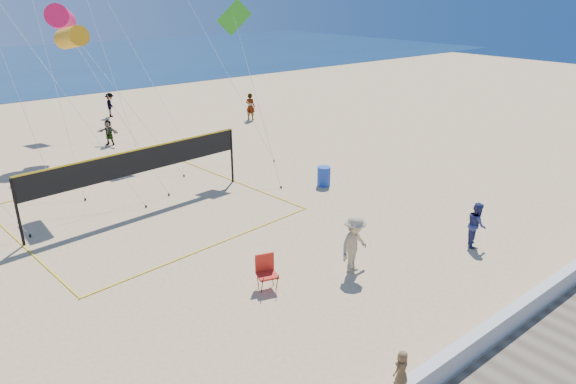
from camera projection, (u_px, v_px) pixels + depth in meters
ground at (322, 330)px, 13.28m from camera, size 120.00×120.00×0.00m
toddler at (402, 368)px, 10.47m from camera, size 0.39×0.26×0.80m
bystander_a at (477, 224)px, 17.47m from camera, size 0.97×0.96×1.58m
bystander_b at (354, 244)px, 15.78m from camera, size 1.31×0.90×1.86m
far_person_1 at (109, 133)px, 29.17m from camera, size 1.13×1.34×1.45m
far_person_2 at (250, 107)px, 34.90m from camera, size 0.70×0.79×1.83m
far_person_4 at (110, 105)px, 35.77m from camera, size 1.06×1.25×1.67m
camp_chair at (266, 270)px, 14.99m from camera, size 0.70×0.82×1.17m
trash_barrel at (324, 176)px, 23.08m from camera, size 0.74×0.74×0.88m
volleyball_net at (139, 168)px, 20.11m from camera, size 10.25×10.11×2.52m
kite_2 at (72, 38)px, 20.15m from camera, size 2.82×3.49×7.02m
kite_4 at (236, 25)px, 23.74m from camera, size 1.53×4.65×7.91m
kite_10 at (61, 18)px, 25.92m from camera, size 3.45×9.06×7.69m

